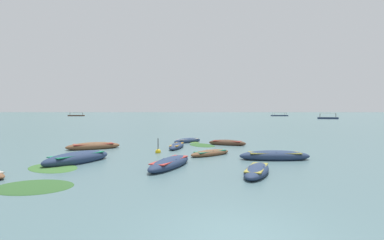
{
  "coord_description": "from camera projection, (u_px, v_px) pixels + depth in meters",
  "views": [
    {
      "loc": [
        -1.13,
        -7.06,
        3.09
      ],
      "look_at": [
        -0.5,
        54.74,
        1.23
      ],
      "focal_mm": 27.15,
      "sensor_mm": 36.0,
      "label": 1
    }
  ],
  "objects": [
    {
      "name": "mountain_1",
      "position": [
        28.0,
        79.0,
        2060.67
      ],
      "size": [
        1715.04,
        1715.04,
        467.06
      ],
      "primitive_type": "cone",
      "color": "#56665B",
      "rests_on": "ground"
    },
    {
      "name": "ferry_0",
      "position": [
        328.0,
        118.0,
        115.54
      ],
      "size": [
        7.87,
        4.85,
        2.54
      ],
      "color": "navy",
      "rests_on": "ground"
    },
    {
      "name": "ground_plane",
      "position": [
        189.0,
        112.0,
        1506.4
      ],
      "size": [
        6000.0,
        6000.0,
        0.0
      ],
      "primitive_type": "plane",
      "color": "slate"
    },
    {
      "name": "rowboat_7",
      "position": [
        227.0,
        143.0,
        26.52
      ],
      "size": [
        3.61,
        2.35,
        0.61
      ],
      "color": "#4C3323",
      "rests_on": "ground"
    },
    {
      "name": "rowboat_1",
      "position": [
        77.0,
        158.0,
        17.41
      ],
      "size": [
        3.56,
        4.69,
        0.84
      ],
      "color": "navy",
      "rests_on": "ground"
    },
    {
      "name": "rowboat_2",
      "position": [
        257.0,
        171.0,
        14.18
      ],
      "size": [
        2.39,
        3.83,
        0.55
      ],
      "color": "navy",
      "rests_on": "ground"
    },
    {
      "name": "rowboat_6",
      "position": [
        188.0,
        141.0,
        28.64
      ],
      "size": [
        3.13,
        2.98,
        0.55
      ],
      "color": "navy",
      "rests_on": "ground"
    },
    {
      "name": "mooring_buoy",
      "position": [
        158.0,
        151.0,
        21.49
      ],
      "size": [
        0.41,
        0.41,
        1.2
      ],
      "color": "yellow",
      "rests_on": "ground"
    },
    {
      "name": "weed_patch_3",
      "position": [
        34.0,
        187.0,
        11.82
      ],
      "size": [
        3.42,
        2.8,
        0.14
      ],
      "primitive_type": "ellipsoid",
      "rotation": [
        0.0,
        0.0,
        3.05
      ],
      "color": "#2D5628",
      "rests_on": "ground"
    },
    {
      "name": "weed_patch_1",
      "position": [
        53.0,
        168.0,
        15.79
      ],
      "size": [
        4.04,
        4.02,
        0.14
      ],
      "primitive_type": "ellipsoid",
      "rotation": [
        0.0,
        0.0,
        2.37
      ],
      "color": "#38662D",
      "rests_on": "ground"
    },
    {
      "name": "rowboat_0",
      "position": [
        93.0,
        146.0,
        23.8
      ],
      "size": [
        4.43,
        3.13,
        0.69
      ],
      "color": "brown",
      "rests_on": "ground"
    },
    {
      "name": "rowboat_3",
      "position": [
        177.0,
        146.0,
        24.34
      ],
      "size": [
        1.57,
        3.89,
        0.51
      ],
      "color": "navy",
      "rests_on": "ground"
    },
    {
      "name": "mountain_3",
      "position": [
        294.0,
        82.0,
        2170.36
      ],
      "size": [
        1505.71,
        1505.71,
        451.75
      ],
      "primitive_type": "cone",
      "color": "slate",
      "rests_on": "ground"
    },
    {
      "name": "mountain_2",
      "position": [
        153.0,
        89.0,
        1908.99
      ],
      "size": [
        843.0,
        843.0,
        299.33
      ],
      "primitive_type": "cone",
      "color": "slate",
      "rests_on": "ground"
    },
    {
      "name": "weed_patch_2",
      "position": [
        202.0,
        145.0,
        26.28
      ],
      "size": [
        3.13,
        3.84,
        0.14
      ],
      "primitive_type": "ellipsoid",
      "rotation": [
        0.0,
        0.0,
        1.98
      ],
      "color": "#2D5628",
      "rests_on": "ground"
    },
    {
      "name": "ferry_1",
      "position": [
        279.0,
        115.0,
        183.17
      ],
      "size": [
        10.49,
        4.45,
        2.54
      ],
      "color": "navy",
      "rests_on": "ground"
    },
    {
      "name": "ferry_2",
      "position": [
        76.0,
        115.0,
        184.29
      ],
      "size": [
        10.52,
        6.34,
        2.54
      ],
      "color": "#4C3323",
      "rests_on": "ground"
    },
    {
      "name": "weed_patch_0",
      "position": [
        190.0,
        142.0,
        29.02
      ],
      "size": [
        2.63,
        2.77,
        0.14
      ],
      "primitive_type": "ellipsoid",
      "rotation": [
        0.0,
        0.0,
        0.71
      ],
      "color": "#477033",
      "rests_on": "ground"
    },
    {
      "name": "rowboat_9",
      "position": [
        170.0,
        163.0,
        16.03
      ],
      "size": [
        2.77,
        4.66,
        0.66
      ],
      "color": "navy",
      "rests_on": "ground"
    },
    {
      "name": "rowboat_4",
      "position": [
        210.0,
        153.0,
        20.33
      ],
      "size": [
        3.35,
        2.99,
        0.49
      ],
      "color": "brown",
      "rests_on": "ground"
    },
    {
      "name": "rowboat_5",
      "position": [
        274.0,
        156.0,
        18.55
      ],
      "size": [
        4.51,
        1.46,
        0.73
      ],
      "color": "navy",
      "rests_on": "ground"
    }
  ]
}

